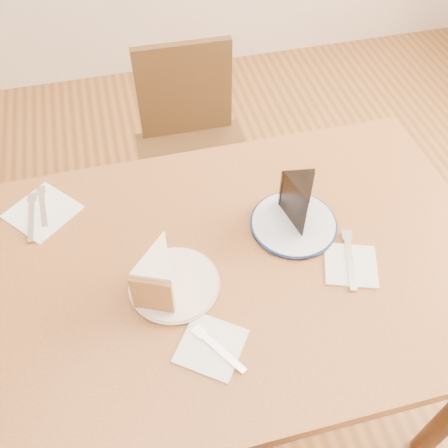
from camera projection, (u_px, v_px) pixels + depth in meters
ground at (231, 387)px, 1.73m from camera, size 4.00×4.00×0.00m
table at (234, 285)px, 1.23m from camera, size 1.20×0.80×0.75m
chair_far at (193, 151)px, 1.84m from camera, size 0.41×0.41×0.82m
plate_cream at (174, 284)px, 1.11m from camera, size 0.19×0.19×0.01m
plate_navy at (294, 224)px, 1.22m from camera, size 0.20×0.20×0.01m
carrot_cake at (160, 270)px, 1.07m from camera, size 0.13×0.14×0.10m
chocolate_cake at (301, 205)px, 1.18m from camera, size 0.09×0.12×0.11m
napkin_cream at (211, 346)px, 1.02m from camera, size 0.17×0.17×0.00m
napkin_navy at (351, 265)px, 1.15m from camera, size 0.15×0.15×0.00m
napkin_spare at (43, 212)px, 1.25m from camera, size 0.21×0.21×0.00m
fork_cream at (219, 349)px, 1.01m from camera, size 0.09×0.13×0.00m
knife_navy at (350, 260)px, 1.15m from camera, size 0.07×0.17×0.00m
fork_spare at (43, 206)px, 1.26m from camera, size 0.02×0.14×0.00m
knife_spare at (31, 217)px, 1.24m from camera, size 0.02×0.16×0.00m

